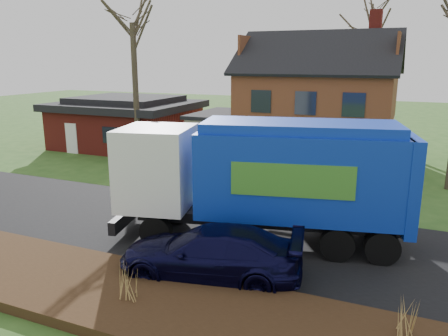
% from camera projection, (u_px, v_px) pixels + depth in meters
% --- Properties ---
extents(ground, '(120.00, 120.00, 0.00)m').
position_uv_depth(ground, '(190.00, 229.00, 16.89)').
color(ground, '#2A4F1A').
rests_on(ground, ground).
extents(road, '(80.00, 7.00, 0.02)m').
position_uv_depth(road, '(190.00, 228.00, 16.89)').
color(road, black).
rests_on(road, ground).
extents(mulch_verge, '(80.00, 3.50, 0.30)m').
position_uv_depth(mulch_verge, '(103.00, 290.00, 12.12)').
color(mulch_verge, black).
rests_on(mulch_verge, ground).
extents(main_house, '(12.95, 8.95, 9.26)m').
position_uv_depth(main_house, '(310.00, 97.00, 27.77)').
color(main_house, beige).
rests_on(main_house, ground).
extents(ranch_house, '(9.80, 8.20, 3.70)m').
position_uv_depth(ranch_house, '(127.00, 122.00, 32.61)').
color(ranch_house, maroon).
rests_on(ranch_house, ground).
extents(garbage_truck, '(10.50, 4.85, 4.35)m').
position_uv_depth(garbage_truck, '(267.00, 174.00, 15.12)').
color(garbage_truck, black).
rests_on(garbage_truck, ground).
extents(silver_sedan, '(4.20, 1.76, 1.35)m').
position_uv_depth(silver_sedan, '(169.00, 171.00, 22.85)').
color(silver_sedan, '#B7BAC0').
rests_on(silver_sedan, ground).
extents(navy_wagon, '(5.79, 3.25, 1.59)m').
position_uv_depth(navy_wagon, '(210.00, 253.00, 12.94)').
color(navy_wagon, black).
rests_on(navy_wagon, ground).
extents(tree_front_west, '(3.98, 3.98, 11.83)m').
position_uv_depth(tree_front_west, '(131.00, 1.00, 25.81)').
color(tree_front_west, '#423827').
rests_on(tree_front_west, ground).
extents(tree_back, '(3.94, 3.94, 12.48)m').
position_uv_depth(tree_back, '(375.00, 3.00, 32.38)').
color(tree_back, '#3D3325').
rests_on(tree_back, ground).
extents(grass_clump_mid, '(0.35, 0.29, 0.98)m').
position_uv_depth(grass_clump_mid, '(129.00, 282.00, 11.28)').
color(grass_clump_mid, '#AD8C4C').
rests_on(grass_clump_mid, mulch_verge).
extents(grass_clump_east, '(0.37, 0.30, 0.92)m').
position_uv_depth(grass_clump_east, '(407.00, 319.00, 9.72)').
color(grass_clump_east, '#A68449').
rests_on(grass_clump_east, mulch_verge).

